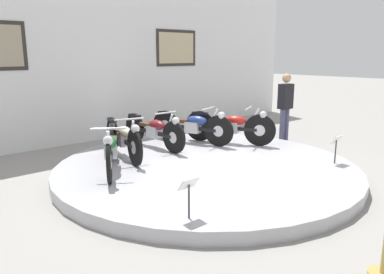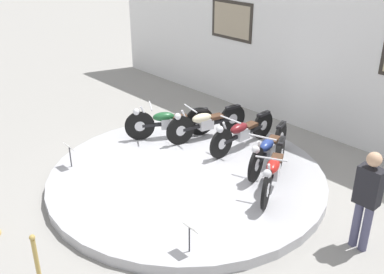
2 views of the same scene
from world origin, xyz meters
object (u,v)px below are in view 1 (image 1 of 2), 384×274
motorcycle_cream (123,137)px  info_placard_front_centre (336,143)px  motorcycle_blue (193,125)px  motorcycle_maroon (154,130)px  motorcycle_red (231,125)px  motorcycle_green (111,147)px  info_placard_front_left (189,189)px  visitor_standing (285,103)px

motorcycle_cream → info_placard_front_centre: (2.61, -2.87, -0.03)m
motorcycle_cream → info_placard_front_centre: motorcycle_cream is taller
info_placard_front_centre → motorcycle_blue: bearing=106.6°
motorcycle_maroon → info_placard_front_centre: 3.54m
motorcycle_red → info_placard_front_centre: bearing=-83.3°
motorcycle_green → info_placard_front_centre: 3.94m
motorcycle_red → info_placard_front_centre: size_ratio=3.56×
motorcycle_cream → info_placard_front_left: (-0.86, -2.87, -0.03)m
motorcycle_maroon → visitor_standing: bearing=-16.0°
motorcycle_red → info_placard_front_left: size_ratio=3.56×
motorcycle_blue → motorcycle_red: (0.59, -0.58, 0.01)m
motorcycle_red → motorcycle_green: bearing=180.0°
motorcycle_maroon → info_placard_front_left: motorcycle_maroon is taller
motorcycle_cream → motorcycle_red: 2.41m
motorcycle_maroon → info_placard_front_centre: bearing=-60.7°
motorcycle_green → motorcycle_cream: size_ratio=0.88×
motorcycle_maroon → info_placard_front_left: (-1.74, -3.09, -0.02)m
motorcycle_blue → visitor_standing: bearing=-16.8°
motorcycle_green → motorcycle_maroon: (1.47, 0.80, -0.01)m
motorcycle_red → info_placard_front_centre: (0.27, -2.29, -0.03)m
visitor_standing → info_placard_front_centre: bearing=-125.3°
motorcycle_cream → info_placard_front_centre: bearing=-47.7°
motorcycle_green → motorcycle_blue: (2.35, 0.58, 0.00)m
motorcycle_green → motorcycle_cream: (0.60, 0.58, -0.00)m
motorcycle_blue → visitor_standing: 2.51m
motorcycle_blue → motorcycle_red: 0.83m
motorcycle_red → info_placard_front_left: (-3.20, -2.29, -0.03)m
motorcycle_cream → info_placard_front_left: motorcycle_cream is taller
motorcycle_blue → info_placard_front_left: motorcycle_blue is taller
motorcycle_maroon → visitor_standing: size_ratio=1.20×
motorcycle_maroon → visitor_standing: (3.26, -0.94, 0.36)m
motorcycle_cream → visitor_standing: bearing=-9.9°
info_placard_front_left → motorcycle_maroon: bearing=60.7°
info_placard_front_left → visitor_standing: (5.00, 2.15, 0.37)m
info_placard_front_left → info_placard_front_centre: bearing=0.0°
motorcycle_cream → visitor_standing: (4.14, -0.72, 0.35)m
motorcycle_maroon → visitor_standing: visitor_standing is taller
visitor_standing → info_placard_front_left: bearing=-156.7°
visitor_standing → motorcycle_red: bearing=175.6°
motorcycle_cream → motorcycle_maroon: size_ratio=0.99×
motorcycle_maroon → motorcycle_blue: 0.90m
motorcycle_green → motorcycle_maroon: 1.67m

